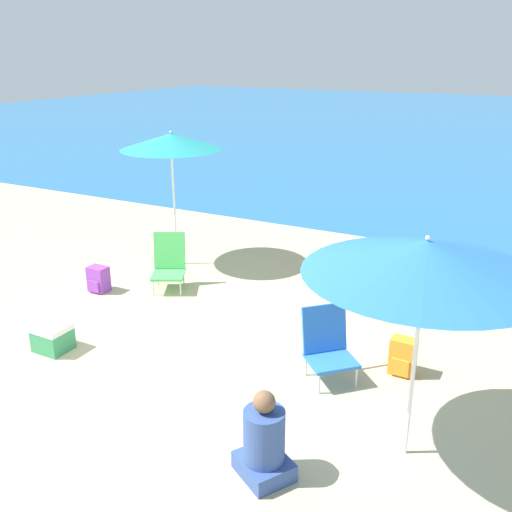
{
  "coord_description": "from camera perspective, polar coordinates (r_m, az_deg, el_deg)",
  "views": [
    {
      "loc": [
        3.7,
        -4.34,
        3.38
      ],
      "look_at": [
        0.62,
        1.48,
        1.0
      ],
      "focal_mm": 40.0,
      "sensor_mm": 36.0,
      "label": 1
    }
  ],
  "objects": [
    {
      "name": "person_seated_near",
      "position": [
        4.97,
        0.81,
        -18.17
      ],
      "size": [
        0.59,
        0.56,
        0.81
      ],
      "rotation": [
        0.0,
        0.0,
        1.03
      ],
      "color": "#334C8C",
      "rests_on": "ground"
    },
    {
      "name": "beach_chair_blue",
      "position": [
        6.28,
        7.16,
        -8.68
      ],
      "size": [
        0.71,
        0.71,
        0.79
      ],
      "rotation": [
        0.0,
        0.0,
        0.78
      ],
      "color": "silver",
      "rests_on": "ground"
    },
    {
      "name": "backpack_orange",
      "position": [
        6.56,
        14.46,
        -9.74
      ],
      "size": [
        0.28,
        0.22,
        0.42
      ],
      "color": "orange",
      "rests_on": "ground"
    },
    {
      "name": "beach_umbrella_teal",
      "position": [
        9.17,
        -8.49,
        11.25
      ],
      "size": [
        1.6,
        1.6,
        2.21
      ],
      "color": "white",
      "rests_on": "ground"
    },
    {
      "name": "beach_chair_green",
      "position": [
        8.6,
        -8.7,
        -0.6
      ],
      "size": [
        0.67,
        0.7,
        0.83
      ],
      "rotation": [
        0.0,
        0.0,
        0.49
      ],
      "color": "silver",
      "rests_on": "ground"
    },
    {
      "name": "beach_umbrella_blue",
      "position": [
        4.65,
        16.6,
        -0.15
      ],
      "size": [
        1.96,
        1.96,
        2.04
      ],
      "color": "white",
      "rests_on": "ground"
    },
    {
      "name": "ground_plane",
      "position": [
        6.63,
        -11.0,
        -11.17
      ],
      "size": [
        60.0,
        60.0,
        0.0
      ],
      "primitive_type": "plane",
      "color": "#C6B284"
    },
    {
      "name": "sea_water",
      "position": [
        30.61,
        21.26,
        12.25
      ],
      "size": [
        60.0,
        40.0,
        0.01
      ],
      "color": "#23669E",
      "rests_on": "ground"
    },
    {
      "name": "cooler_box",
      "position": [
        7.26,
        -19.67,
        -7.67
      ],
      "size": [
        0.4,
        0.36,
        0.33
      ],
      "color": "#338C59",
      "rests_on": "ground"
    },
    {
      "name": "backpack_purple",
      "position": [
        8.75,
        -15.49,
        -2.26
      ],
      "size": [
        0.29,
        0.24,
        0.38
      ],
      "color": "purple",
      "rests_on": "ground"
    }
  ]
}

